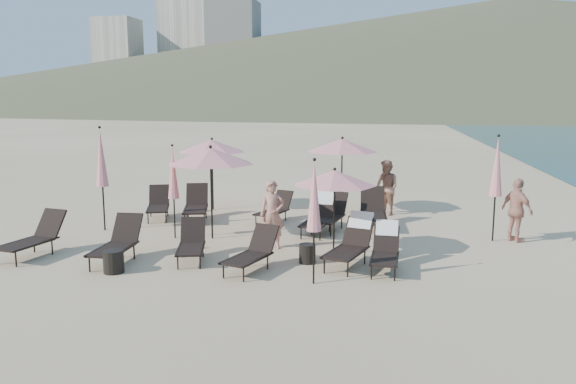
% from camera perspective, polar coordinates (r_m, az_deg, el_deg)
% --- Properties ---
extents(ground, '(800.00, 800.00, 0.00)m').
position_cam_1_polar(ground, '(12.00, -1.91, -7.90)').
color(ground, '#D6BA8C').
rests_on(ground, ground).
extents(volcanic_headland, '(690.00, 690.00, 55.00)m').
position_cam_1_polar(volcanic_headland, '(322.11, 23.33, 12.66)').
color(volcanic_headland, brown).
rests_on(volcanic_headland, ground).
extents(hotel_skyline, '(109.00, 82.00, 55.00)m').
position_cam_1_polar(hotel_skyline, '(299.02, -8.59, 13.17)').
color(hotel_skyline, beige).
rests_on(hotel_skyline, ground).
extents(lounger_0, '(0.93, 1.79, 0.98)m').
position_cam_1_polar(lounger_0, '(14.14, -24.42, -4.16)').
color(lounger_0, black).
rests_on(lounger_0, ground).
extents(lounger_1, '(0.71, 1.71, 0.97)m').
position_cam_1_polar(lounger_1, '(13.00, -16.95, -4.89)').
color(lounger_1, black).
rests_on(lounger_1, ground).
extents(lounger_2, '(0.94, 1.59, 0.86)m').
position_cam_1_polar(lounger_2, '(12.77, -9.78, -5.10)').
color(lounger_2, black).
rests_on(lounger_2, ground).
extents(lounger_3, '(1.01, 1.63, 0.88)m').
position_cam_1_polar(lounger_3, '(11.85, -3.67, -6.08)').
color(lounger_3, black).
rests_on(lounger_3, ground).
extents(lounger_4, '(1.08, 1.81, 1.06)m').
position_cam_1_polar(lounger_4, '(12.32, 6.46, -5.04)').
color(lounger_4, black).
rests_on(lounger_4, ground).
extents(lounger_5, '(0.61, 1.54, 0.94)m').
position_cam_1_polar(lounger_5, '(12.10, 9.87, -5.66)').
color(lounger_5, black).
rests_on(lounger_5, ground).
extents(lounger_6, '(1.13, 1.74, 0.93)m').
position_cam_1_polar(lounger_6, '(17.47, -13.04, -1.20)').
color(lounger_6, black).
rests_on(lounger_6, ground).
extents(lounger_7, '(1.13, 1.88, 1.01)m').
position_cam_1_polar(lounger_7, '(16.98, -9.32, -1.25)').
color(lounger_7, black).
rests_on(lounger_7, ground).
extents(lounger_8, '(1.00, 1.58, 0.85)m').
position_cam_1_polar(lounger_8, '(16.55, -1.34, -1.67)').
color(lounger_8, black).
rests_on(lounger_8, ground).
extents(lounger_9, '(0.83, 1.74, 1.04)m').
position_cam_1_polar(lounger_9, '(15.18, 3.19, -2.30)').
color(lounger_9, black).
rests_on(lounger_9, ground).
extents(lounger_10, '(0.95, 1.77, 0.96)m').
position_cam_1_polar(lounger_10, '(15.55, 4.30, -2.21)').
color(lounger_10, black).
rests_on(lounger_10, ground).
extents(lounger_11, '(0.82, 1.89, 1.06)m').
position_cam_1_polar(lounger_11, '(15.97, 8.63, -1.82)').
color(lounger_11, black).
rests_on(lounger_11, ground).
extents(umbrella_open_0, '(2.25, 2.25, 2.42)m').
position_cam_1_polar(umbrella_open_0, '(14.42, -7.87, 3.62)').
color(umbrella_open_0, black).
rests_on(umbrella_open_0, ground).
extents(umbrella_open_1, '(1.90, 1.90, 2.04)m').
position_cam_1_polar(umbrella_open_1, '(12.80, 4.75, 1.45)').
color(umbrella_open_1, black).
rests_on(umbrella_open_1, ground).
extents(umbrella_open_2, '(2.20, 2.20, 2.36)m').
position_cam_1_polar(umbrella_open_2, '(18.35, -7.74, 4.66)').
color(umbrella_open_2, black).
rests_on(umbrella_open_2, ground).
extents(umbrella_open_3, '(2.25, 2.25, 2.43)m').
position_cam_1_polar(umbrella_open_3, '(17.75, 5.53, 4.73)').
color(umbrella_open_3, black).
rests_on(umbrella_open_3, ground).
extents(umbrella_closed_0, '(0.29, 0.29, 2.48)m').
position_cam_1_polar(umbrella_closed_0, '(10.72, 2.67, -0.51)').
color(umbrella_closed_0, black).
rests_on(umbrella_closed_0, ground).
extents(umbrella_closed_1, '(0.32, 0.32, 2.72)m').
position_cam_1_polar(umbrella_closed_1, '(14.97, 20.45, 2.36)').
color(umbrella_closed_1, black).
rests_on(umbrella_closed_1, ground).
extents(umbrella_closed_2, '(0.34, 0.34, 2.87)m').
position_cam_1_polar(umbrella_closed_2, '(16.02, -18.45, 3.28)').
color(umbrella_closed_2, black).
rests_on(umbrella_closed_2, ground).
extents(umbrella_closed_3, '(0.29, 0.29, 2.45)m').
position_cam_1_polar(umbrella_closed_3, '(14.65, -11.60, 1.89)').
color(umbrella_closed_3, black).
rests_on(umbrella_closed_3, ground).
extents(side_table_0, '(0.43, 0.43, 0.47)m').
position_cam_1_polar(side_table_0, '(12.29, -17.31, -6.77)').
color(side_table_0, black).
rests_on(side_table_0, ground).
extents(side_table_1, '(0.37, 0.37, 0.42)m').
position_cam_1_polar(side_table_1, '(12.44, 1.97, -6.27)').
color(side_table_1, black).
rests_on(side_table_1, ground).
extents(beachgoer_a, '(0.69, 0.55, 1.67)m').
position_cam_1_polar(beachgoer_a, '(13.48, -1.60, -2.32)').
color(beachgoer_a, '#B37661').
rests_on(beachgoer_a, ground).
extents(beachgoer_b, '(1.03, 1.06, 1.72)m').
position_cam_1_polar(beachgoer_b, '(17.75, 9.97, 0.45)').
color(beachgoer_b, '#B0775B').
rests_on(beachgoer_b, ground).
extents(beachgoer_c, '(0.87, 1.00, 1.62)m').
position_cam_1_polar(beachgoer_c, '(15.26, 22.24, -1.73)').
color(beachgoer_c, tan).
rests_on(beachgoer_c, ground).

